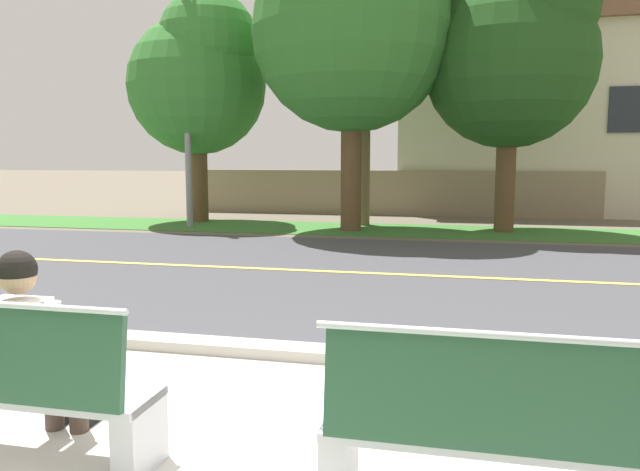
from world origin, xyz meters
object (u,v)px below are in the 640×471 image
(bench_right, at_px, (520,438))
(shade_tree_far_left, at_px, (200,75))
(shade_tree_left, at_px, (358,15))
(streetlamp, at_px, (189,71))
(seated_person_white, at_px, (33,344))
(shade_tree_centre, at_px, (516,49))

(bench_right, xyz_separation_m, shade_tree_far_left, (-7.27, 12.93, 3.55))
(shade_tree_far_left, distance_m, shade_tree_left, 4.78)
(shade_tree_far_left, bearing_deg, shade_tree_left, -14.33)
(shade_tree_left, bearing_deg, bench_right, -76.80)
(bench_right, xyz_separation_m, streetlamp, (-7.15, 12.00, 3.52))
(bench_right, distance_m, shade_tree_left, 12.97)
(streetlamp, relative_size, shade_tree_left, 0.89)
(bench_right, bearing_deg, seated_person_white, 176.45)
(seated_person_white, xyz_separation_m, streetlamp, (-4.38, 11.83, 3.31))
(bench_right, xyz_separation_m, shade_tree_left, (-2.76, 11.78, 4.65))
(seated_person_white, bearing_deg, shade_tree_centre, 73.48)
(streetlamp, xyz_separation_m, shade_tree_left, (4.39, -0.22, 1.13))
(streetlamp, distance_m, shade_tree_centre, 8.03)
(bench_right, bearing_deg, streetlamp, 120.78)
(bench_right, relative_size, shade_tree_centre, 0.29)
(bench_right, height_order, shade_tree_centre, shade_tree_centre)
(shade_tree_left, height_order, shade_tree_centre, shade_tree_left)
(shade_tree_left, relative_size, shade_tree_centre, 1.19)
(shade_tree_left, bearing_deg, shade_tree_centre, 9.99)
(shade_tree_far_left, bearing_deg, seated_person_white, -70.57)
(bench_right, height_order, shade_tree_far_left, shade_tree_far_left)
(shade_tree_left, bearing_deg, streetlamp, 177.12)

